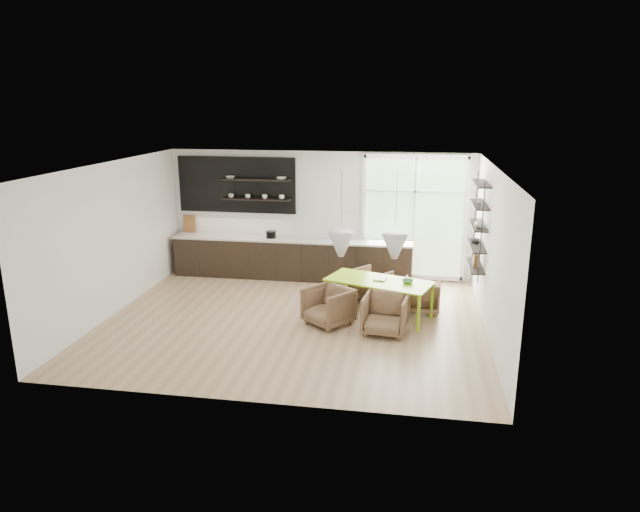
{
  "coord_description": "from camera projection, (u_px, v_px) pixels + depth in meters",
  "views": [
    {
      "loc": [
        2.12,
        -9.76,
        4.0
      ],
      "look_at": [
        0.41,
        0.6,
        1.12
      ],
      "focal_mm": 32.0,
      "sensor_mm": 36.0,
      "label": 1
    }
  ],
  "objects": [
    {
      "name": "wire_stool",
      "position": [
        333.0,
        298.0,
        11.17
      ],
      "size": [
        0.31,
        0.31,
        0.39
      ],
      "rotation": [
        0.0,
        0.0,
        0.35
      ],
      "color": "black",
      "rests_on": "ground"
    },
    {
      "name": "table_book",
      "position": [
        375.0,
        278.0,
        10.88
      ],
      "size": [
        0.28,
        0.33,
        0.03
      ],
      "primitive_type": "imported",
      "rotation": [
        0.0,
        0.0,
        -0.21
      ],
      "color": "white",
      "rests_on": "dining_table"
    },
    {
      "name": "dining_table",
      "position": [
        379.0,
        283.0,
        10.78
      ],
      "size": [
        2.13,
        1.46,
        0.71
      ],
      "rotation": [
        0.0,
        0.0,
        -0.33
      ],
      "color": "#97D710",
      "rests_on": "ground"
    },
    {
      "name": "armchair_back_left",
      "position": [
        370.0,
        284.0,
        11.79
      ],
      "size": [
        0.97,
        0.98,
        0.64
      ],
      "primitive_type": "imported",
      "rotation": [
        0.0,
        0.0,
        2.47
      ],
      "color": "brown",
      "rests_on": "ground"
    },
    {
      "name": "table_bowl",
      "position": [
        408.0,
        281.0,
        10.6
      ],
      "size": [
        0.26,
        0.26,
        0.06
      ],
      "primitive_type": "imported",
      "rotation": [
        0.0,
        0.0,
        -0.31
      ],
      "color": "#4F8D58",
      "rests_on": "dining_table"
    },
    {
      "name": "armchair_front_right",
      "position": [
        385.0,
        314.0,
        10.05
      ],
      "size": [
        0.84,
        0.86,
        0.71
      ],
      "primitive_type": "imported",
      "rotation": [
        0.0,
        0.0,
        -0.12
      ],
      "color": "brown",
      "rests_on": "ground"
    },
    {
      "name": "armchair_front_left",
      "position": [
        328.0,
        306.0,
        10.46
      ],
      "size": [
        1.06,
        1.07,
        0.7
      ],
      "primitive_type": "imported",
      "rotation": [
        0.0,
        0.0,
        -0.67
      ],
      "color": "brown",
      "rests_on": "ground"
    },
    {
      "name": "armchair_back_right",
      "position": [
        422.0,
        295.0,
        11.13
      ],
      "size": [
        0.72,
        0.73,
        0.64
      ],
      "primitive_type": "imported",
      "rotation": [
        0.0,
        0.0,
        3.1
      ],
      "color": "brown",
      "rests_on": "ground"
    },
    {
      "name": "room",
      "position": [
        333.0,
        233.0,
        11.25
      ],
      "size": [
        7.02,
        6.01,
        2.91
      ],
      "color": "tan",
      "rests_on": "ground"
    },
    {
      "name": "right_shelving",
      "position": [
        478.0,
        228.0,
        10.83
      ],
      "size": [
        0.26,
        1.22,
        1.9
      ],
      "color": "black",
      "rests_on": "ground"
    },
    {
      "name": "kitchen_run",
      "position": [
        288.0,
        252.0,
        13.19
      ],
      "size": [
        5.54,
        0.69,
        2.75
      ],
      "color": "black",
      "rests_on": "ground"
    }
  ]
}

